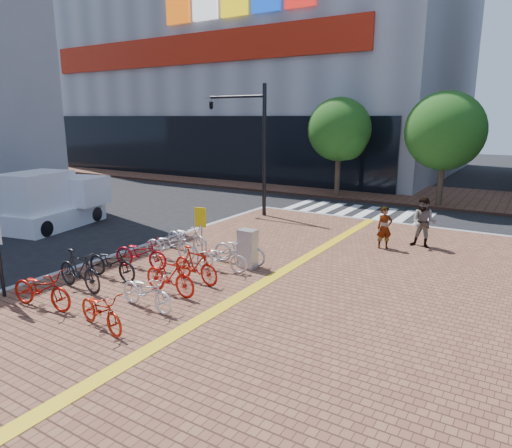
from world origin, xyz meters
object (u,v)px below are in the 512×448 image
Objects in this scene: bike_7 at (147,291)px; bike_11 at (240,249)px; bike_8 at (170,276)px; traffic_light_pole at (239,126)px; bike_3 at (141,253)px; bike_5 at (187,237)px; bike_1 at (79,270)px; bike_10 at (222,257)px; pedestrian_b at (424,222)px; pedestrian_a at (385,228)px; bike_9 at (196,265)px; bike_6 at (101,310)px; yellow_sign at (201,221)px; bike_0 at (42,289)px; bike_2 at (112,262)px; box_truck at (54,201)px; utility_box at (248,249)px.

bike_11 reaches higher than bike_7.
traffic_light_pole is (-4.61, 10.31, 3.83)m from bike_8.
bike_11 is (2.46, 2.05, -0.00)m from bike_3.
bike_5 is at bearing 79.75° from bike_11.
bike_1 is 1.08× the size of bike_10.
bike_3 is 1.02× the size of pedestrian_b.
bike_8 is 8.46m from pedestrian_a.
bike_5 is 1.03× the size of pedestrian_b.
bike_5 is 1.11× the size of bike_10.
bike_5 is (-0.00, 2.28, 0.01)m from bike_3.
bike_8 is 1.11m from bike_9.
bike_6 is 6.46m from yellow_sign.
traffic_light_pole is at bearing 3.72° from bike_3.
bike_0 is 1.10× the size of bike_10.
bike_2 reaches higher than bike_10.
bike_9 is at bearing 12.43° from bike_6.
bike_3 is at bearing 64.60° from bike_8.
bike_9 is at bearing -120.55° from pedestrian_b.
traffic_light_pole reaches higher than yellow_sign.
bike_5 is at bearing 35.55° from bike_8.
pedestrian_a reaches higher than bike_9.
traffic_light_pole is (-2.28, 9.12, 3.86)m from bike_3.
pedestrian_a is 1.52m from pedestrian_b.
pedestrian_b is at bearing -12.58° from bike_6.
box_truck is (-10.30, 1.29, 0.60)m from bike_10.
bike_6 is 1.39m from bike_7.
bike_9 is at bearing -54.46° from yellow_sign.
bike_1 reaches higher than bike_5.
box_truck is (-10.23, 3.61, 0.52)m from bike_8.
traffic_light_pole is at bearing 33.93° from bike_9.
box_truck is at bearing 83.55° from bike_9.
utility_box is (-3.10, -4.54, -0.16)m from pedestrian_a.
bike_8 is at bearing -19.45° from box_truck.
bike_7 is at bearing -24.10° from box_truck.
bike_1 is 0.30× the size of traffic_light_pole.
bike_10 is 0.28× the size of traffic_light_pole.
pedestrian_a is (3.60, 5.30, 0.32)m from bike_10.
bike_5 reaches higher than bike_0.
bike_2 reaches higher than bike_11.
bike_3 is 2.28m from bike_5.
pedestrian_a is 6.77m from yellow_sign.
bike_6 is 1.39× the size of utility_box.
bike_5 reaches higher than bike_10.
pedestrian_b is at bearing -51.65° from bike_5.
bike_6 is 14.14m from traffic_light_pole.
utility_box is at bearing -8.38° from bike_9.
bike_8 reaches higher than bike_0.
bike_8 is at bearing -63.52° from yellow_sign.
bike_9 is at bearing 1.30° from bike_8.
traffic_light_pole is (-4.78, 11.35, 3.89)m from bike_7.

